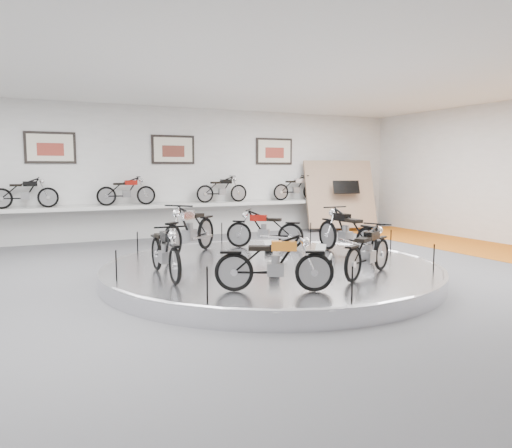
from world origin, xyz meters
name	(u,v)px	position (x,y,z in m)	size (l,w,h in m)	color
floor	(278,282)	(0.00, 0.00, 0.00)	(16.00, 16.00, 0.00)	#535356
ceiling	(280,63)	(0.00, 0.00, 4.00)	(16.00, 16.00, 0.00)	white
wall_back	(173,173)	(0.00, 7.00, 2.00)	(16.00, 16.00, 0.00)	white
dado_band	(174,219)	(0.00, 6.98, 0.55)	(15.68, 0.04, 1.10)	#BCBCBA
display_platform	(271,271)	(0.00, 0.30, 0.15)	(6.40, 6.40, 0.30)	silver
platform_rim	(271,265)	(0.00, 0.30, 0.27)	(6.40, 6.40, 0.10)	#B2B2BA
shelf	(177,205)	(0.00, 6.70, 1.00)	(11.00, 0.55, 0.10)	silver
poster_left	(50,148)	(-3.50, 6.96, 2.70)	(1.35, 0.06, 0.88)	#ECE5CA
poster_center	(173,150)	(0.00, 6.96, 2.70)	(1.35, 0.06, 0.88)	#ECE5CA
poster_right	(274,151)	(3.50, 6.96, 2.70)	(1.35, 0.06, 0.88)	#ECE5CA
display_panel	(340,194)	(5.60, 6.10, 1.25)	(2.40, 0.12, 2.40)	#906E59
shelf_bike_a	(25,195)	(-4.20, 6.70, 1.42)	(1.22, 0.42, 0.73)	black
shelf_bike_b	(127,193)	(-1.50, 6.70, 1.42)	(1.22, 0.42, 0.73)	maroon
shelf_bike_c	(222,191)	(1.50, 6.70, 1.42)	(1.22, 0.42, 0.73)	black
shelf_bike_d	(296,189)	(4.20, 6.70, 1.42)	(1.22, 0.42, 0.73)	silver
bike_a	(346,231)	(1.92, 0.57, 0.80)	(1.71, 0.60, 1.01)	black
bike_b	(265,229)	(0.72, 2.06, 0.75)	(1.52, 0.54, 0.90)	maroon
bike_c	(190,229)	(-1.09, 1.98, 0.85)	(1.86, 0.66, 1.09)	silver
bike_d	(165,250)	(-2.15, 0.01, 0.76)	(1.55, 0.55, 0.91)	black
bike_e	(274,262)	(-0.95, -1.66, 0.74)	(1.50, 0.53, 0.88)	orange
bike_f	(368,251)	(0.99, -1.38, 0.74)	(1.49, 0.53, 0.88)	black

